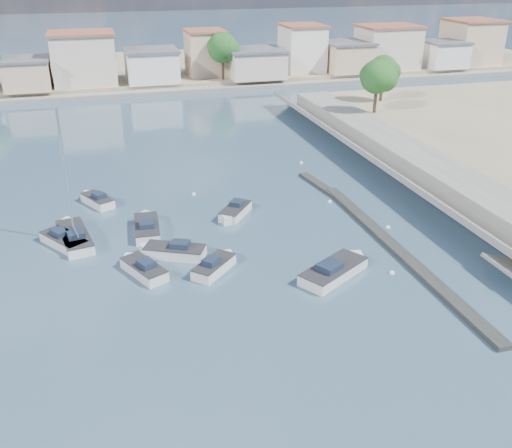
{
  "coord_description": "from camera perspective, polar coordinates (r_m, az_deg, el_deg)",
  "views": [
    {
      "loc": [
        -14.15,
        -24.67,
        20.53
      ],
      "look_at": [
        -2.9,
        14.81,
        1.4
      ],
      "focal_mm": 40.0,
      "sensor_mm": 36.0,
      "label": 1
    }
  ],
  "objects": [
    {
      "name": "breakwater",
      "position": [
        47.47,
        12.17,
        -1.02
      ],
      "size": [
        2.0,
        31.02,
        0.35
      ],
      "color": "black",
      "rests_on": "ground"
    },
    {
      "name": "seawall_walkway",
      "position": [
        53.58,
        23.17,
        1.38
      ],
      "size": [
        5.0,
        90.0,
        1.8
      ],
      "primitive_type": "cube",
      "color": "slate",
      "rests_on": "ground"
    },
    {
      "name": "motorboat_h",
      "position": [
        41.17,
        7.99,
        -4.59
      ],
      "size": [
        5.87,
        4.75,
        1.48
      ],
      "color": "silver",
      "rests_on": "ground"
    },
    {
      "name": "far_shore_quay",
      "position": [
        98.78,
        -7.54,
        13.02
      ],
      "size": [
        160.0,
        2.5,
        0.8
      ],
      "primitive_type": "cube",
      "color": "slate",
      "rests_on": "ground"
    },
    {
      "name": "sailboat",
      "position": [
        47.87,
        -17.74,
        -1.14
      ],
      "size": [
        3.09,
        6.73,
        9.0
      ],
      "color": "silver",
      "rests_on": "ground"
    },
    {
      "name": "far_town",
      "position": [
        105.74,
        -2.23,
        16.49
      ],
      "size": [
        113.01,
        12.8,
        8.35
      ],
      "color": "beige",
      "rests_on": "far_shore_land"
    },
    {
      "name": "motorboat_a",
      "position": [
        41.75,
        -11.29,
        -4.41
      ],
      "size": [
        3.21,
        4.48,
        1.48
      ],
      "color": "silver",
      "rests_on": "ground"
    },
    {
      "name": "far_shore_land",
      "position": [
        119.18,
        -9.19,
        15.11
      ],
      "size": [
        160.0,
        40.0,
        1.4
      ],
      "primitive_type": "cube",
      "color": "gray",
      "rests_on": "ground"
    },
    {
      "name": "motorboat_g",
      "position": [
        47.06,
        -18.48,
        -1.76
      ],
      "size": [
        3.88,
        4.66,
        1.48
      ],
      "color": "silver",
      "rests_on": "ground"
    },
    {
      "name": "motorboat_f",
      "position": [
        54.43,
        -15.66,
        2.29
      ],
      "size": [
        3.05,
        4.05,
        1.48
      ],
      "color": "silver",
      "rests_on": "ground"
    },
    {
      "name": "motorboat_c",
      "position": [
        43.73,
        -8.42,
        -2.75
      ],
      "size": [
        4.97,
        3.58,
        1.48
      ],
      "color": "silver",
      "rests_on": "ground"
    },
    {
      "name": "motorboat_d",
      "position": [
        49.9,
        -2.17,
        1.15
      ],
      "size": [
        3.61,
        4.05,
        1.48
      ],
      "color": "silver",
      "rests_on": "ground"
    },
    {
      "name": "mooring_buoys",
      "position": [
        49.09,
        8.32,
        0.05
      ],
      "size": [
        14.76,
        36.07,
        0.38
      ],
      "color": "white",
      "rests_on": "ground"
    },
    {
      "name": "motorboat_b",
      "position": [
        41.4,
        -4.08,
        -4.21
      ],
      "size": [
        3.74,
        3.77,
        1.48
      ],
      "color": "silver",
      "rests_on": "ground"
    },
    {
      "name": "motorboat_e",
      "position": [
        47.99,
        -10.86,
        -0.32
      ],
      "size": [
        2.24,
        5.47,
        1.48
      ],
      "color": "silver",
      "rests_on": "ground"
    },
    {
      "name": "ground",
      "position": [
        69.31,
        -3.44,
        7.71
      ],
      "size": [
        400.0,
        400.0,
        0.0
      ],
      "primitive_type": "plane",
      "color": "#2A4355",
      "rests_on": "ground"
    },
    {
      "name": "shore_trees",
      "position": [
        96.54,
        -2.36,
        16.45
      ],
      "size": [
        74.56,
        38.32,
        7.92
      ],
      "color": "#38281E",
      "rests_on": "ground"
    }
  ]
}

